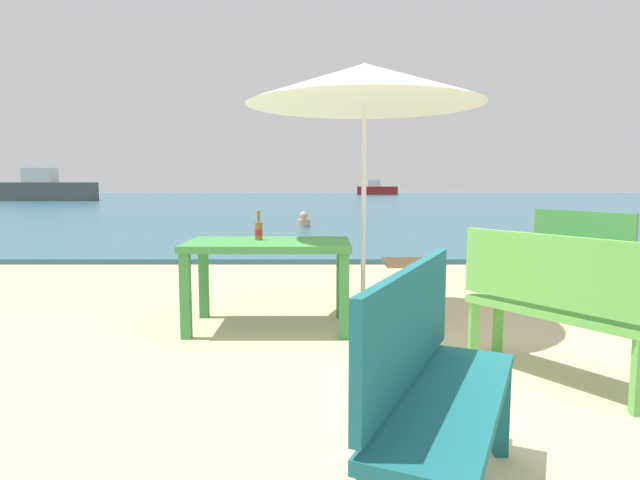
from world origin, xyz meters
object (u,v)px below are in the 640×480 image
(picnic_table_green, at_px, (268,254))
(side_table_wood, at_px, (407,280))
(patio_umbrella, at_px, (364,85))
(bench_green_left, at_px, (553,298))
(boat_barge, at_px, (47,189))
(swimmer_person, at_px, (303,221))
(bench_teal_center, at_px, (432,375))
(boat_fishing_trawler, at_px, (376,189))
(beer_bottle_amber, at_px, (258,229))
(bench_green_right, at_px, (575,249))

(picnic_table_green, xyz_separation_m, side_table_wood, (1.27, 0.35, -0.30))
(patio_umbrella, height_order, bench_green_left, patio_umbrella)
(bench_green_left, height_order, boat_barge, boat_barge)
(picnic_table_green, distance_m, swimmer_person, 9.43)
(swimmer_person, bearing_deg, bench_green_left, -79.95)
(bench_teal_center, bearing_deg, boat_fishing_trawler, 84.24)
(patio_umbrella, relative_size, bench_green_left, 1.94)
(beer_bottle_amber, xyz_separation_m, bench_green_left, (2.01, -1.37, -0.31))
(boat_barge, bearing_deg, patio_umbrella, -58.62)
(beer_bottle_amber, height_order, bench_green_left, beer_bottle_amber)
(swimmer_person, bearing_deg, picnic_table_green, -90.11)
(bench_green_right, bearing_deg, swimmer_person, 111.44)
(picnic_table_green, height_order, patio_umbrella, patio_umbrella)
(side_table_wood, xyz_separation_m, bench_green_right, (1.97, 0.86, 0.19))
(beer_bottle_amber, distance_m, swimmer_person, 9.35)
(beer_bottle_amber, relative_size, bench_green_left, 0.22)
(bench_teal_center, distance_m, bench_green_right, 4.50)
(bench_teal_center, bearing_deg, swimmer_person, 94.06)
(swimmer_person, bearing_deg, boat_barge, 130.81)
(bench_teal_center, bearing_deg, picnic_table_green, 108.46)
(side_table_wood, height_order, bench_green_left, bench_green_left)
(bench_green_right, relative_size, boat_barge, 0.22)
(side_table_wood, xyz_separation_m, bench_green_left, (0.65, -1.64, 0.19))
(boat_fishing_trawler, bearing_deg, bench_green_right, -93.07)
(patio_umbrella, relative_size, side_table_wood, 4.26)
(boat_fishing_trawler, bearing_deg, swimmer_person, -99.22)
(patio_umbrella, height_order, boat_barge, patio_umbrella)
(patio_umbrella, distance_m, boat_barge, 32.82)
(picnic_table_green, relative_size, side_table_wood, 2.59)
(picnic_table_green, bearing_deg, bench_green_left, -33.81)
(beer_bottle_amber, xyz_separation_m, side_table_wood, (1.36, 0.27, -0.50))
(side_table_wood, height_order, bench_teal_center, bench_teal_center)
(picnic_table_green, height_order, boat_barge, boat_barge)
(side_table_wood, relative_size, bench_teal_center, 0.43)
(side_table_wood, bearing_deg, boat_fishing_trawler, 84.36)
(bench_teal_center, relative_size, boat_barge, 0.23)
(picnic_table_green, relative_size, beer_bottle_amber, 5.28)
(boat_fishing_trawler, distance_m, boat_barge, 26.32)
(side_table_wood, distance_m, bench_green_left, 1.77)
(side_table_wood, bearing_deg, bench_teal_center, -97.56)
(bench_green_right, distance_m, swimmer_person, 8.82)
(beer_bottle_amber, distance_m, side_table_wood, 1.47)
(picnic_table_green, xyz_separation_m, bench_green_left, (1.92, -1.28, -0.11))
(side_table_wood, xyz_separation_m, swimmer_person, (-1.25, 9.06, -0.11))
(boat_barge, bearing_deg, bench_teal_center, -60.99)
(bench_green_right, bearing_deg, picnic_table_green, -159.42)
(picnic_table_green, bearing_deg, boat_barge, 119.89)
(patio_umbrella, bearing_deg, bench_green_right, 22.04)
(picnic_table_green, height_order, bench_teal_center, bench_teal_center)
(bench_green_left, distance_m, boat_barge, 34.66)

